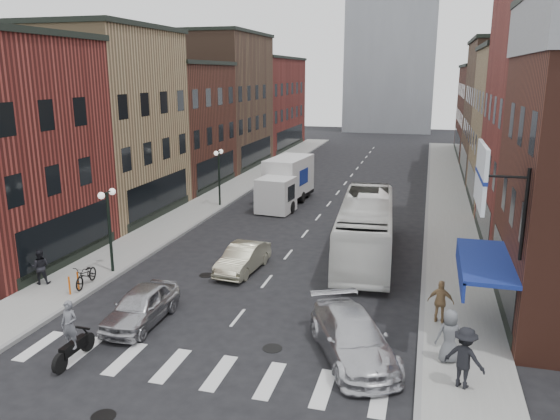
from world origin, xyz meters
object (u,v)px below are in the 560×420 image
(curb_car, at_px, (353,337))
(ped_right_a, at_px, (465,358))
(streetlamp_far, at_px, (219,167))
(bike_rack, at_px, (74,283))
(motorcycle_rider, at_px, (71,334))
(transit_bus, at_px, (366,228))
(parked_bicycle, at_px, (86,275))
(box_truck, at_px, (285,182))
(billboard_sign, at_px, (484,178))
(sedan_left_far, at_px, (243,258))
(streetlamp_near, at_px, (109,215))
(ped_right_b, at_px, (441,302))
(ped_right_c, at_px, (449,336))
(ped_left_solo, at_px, (40,267))
(sedan_left_near, at_px, (141,306))

(curb_car, height_order, ped_right_a, ped_right_a)
(streetlamp_far, bearing_deg, bike_rack, -90.69)
(motorcycle_rider, height_order, transit_bus, transit_bus)
(streetlamp_far, distance_m, parked_bicycle, 16.09)
(box_truck, xyz_separation_m, motorcycle_rider, (-1.08, -23.60, -0.62))
(billboard_sign, height_order, sedan_left_far, billboard_sign)
(streetlamp_near, bearing_deg, bike_rack, -94.24)
(billboard_sign, bearing_deg, parked_bicycle, 174.42)
(curb_car, bearing_deg, streetlamp_far, 97.43)
(motorcycle_rider, relative_size, ped_right_b, 1.32)
(parked_bicycle, distance_m, ped_right_c, 15.60)
(streetlamp_far, bearing_deg, ped_right_b, -46.02)
(curb_car, distance_m, ped_right_c, 3.13)
(ped_right_b, relative_size, ped_right_c, 0.93)
(motorcycle_rider, distance_m, parked_bicycle, 6.64)
(parked_bicycle, distance_m, ped_right_b, 15.16)
(streetlamp_near, bearing_deg, parked_bicycle, -92.97)
(billboard_sign, bearing_deg, box_truck, 120.88)
(streetlamp_far, height_order, ped_left_solo, streetlamp_far)
(billboard_sign, xyz_separation_m, ped_right_c, (-0.71, -1.03, -5.09))
(box_truck, distance_m, curb_car, 22.30)
(streetlamp_far, height_order, curb_car, streetlamp_far)
(ped_left_solo, bearing_deg, bike_rack, 143.08)
(curb_car, xyz_separation_m, parked_bicycle, (-12.28, 2.96, -0.10))
(sedan_left_near, height_order, ped_right_c, ped_right_c)
(box_truck, height_order, motorcycle_rider, box_truck)
(ped_right_c, bearing_deg, ped_right_a, 85.64)
(streetlamp_far, distance_m, sedan_left_far, 13.56)
(ped_right_c, bearing_deg, streetlamp_far, -69.93)
(box_truck, height_order, parked_bicycle, box_truck)
(streetlamp_near, height_order, motorcycle_rider, streetlamp_near)
(streetlamp_near, xyz_separation_m, bike_rack, (-0.20, -2.70, -2.36))
(billboard_sign, relative_size, ped_right_a, 1.93)
(sedan_left_far, xyz_separation_m, ped_right_c, (9.38, -6.53, 0.38))
(billboard_sign, relative_size, parked_bicycle, 1.97)
(billboard_sign, bearing_deg, ped_left_solo, 176.11)
(billboard_sign, xyz_separation_m, ped_right_b, (-0.94, 1.91, -5.15))
(sedan_left_far, distance_m, curb_car, 9.32)
(streetlamp_near, height_order, curb_car, streetlamp_near)
(sedan_left_near, height_order, ped_right_a, ped_right_a)
(transit_bus, height_order, ped_left_solo, transit_bus)
(sedan_left_far, bearing_deg, billboard_sign, -23.68)
(sedan_left_far, bearing_deg, parked_bicycle, -141.87)
(motorcycle_rider, xyz_separation_m, transit_bus, (8.08, 13.40, 0.53))
(parked_bicycle, bearing_deg, sedan_left_far, 24.64)
(ped_left_solo, bearing_deg, parked_bicycle, 164.48)
(transit_bus, xyz_separation_m, ped_right_c, (3.93, -10.30, -0.51))
(sedan_left_near, xyz_separation_m, sedan_left_far, (1.91, 6.39, -0.04))
(streetlamp_near, relative_size, transit_bus, 0.37)
(curb_car, height_order, ped_right_b, ped_right_b)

